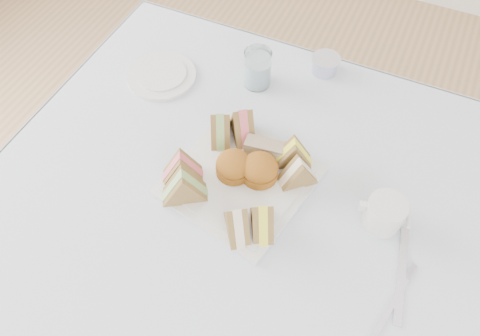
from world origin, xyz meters
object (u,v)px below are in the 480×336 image
at_px(table, 230,278).
at_px(water_glass, 258,68).
at_px(serving_plate, 240,180).
at_px(creamer_jug, 384,214).

relative_size(table, water_glass, 9.47).
height_order(serving_plate, water_glass, water_glass).
height_order(table, water_glass, water_glass).
distance_m(table, creamer_jug, 0.51).
bearing_deg(serving_plate, water_glass, 117.93).
relative_size(water_glass, creamer_jug, 1.27).
relative_size(table, serving_plate, 3.38).
bearing_deg(creamer_jug, water_glass, 132.65).
bearing_deg(serving_plate, creamer_jug, 17.12).
height_order(water_glass, creamer_jug, water_glass).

